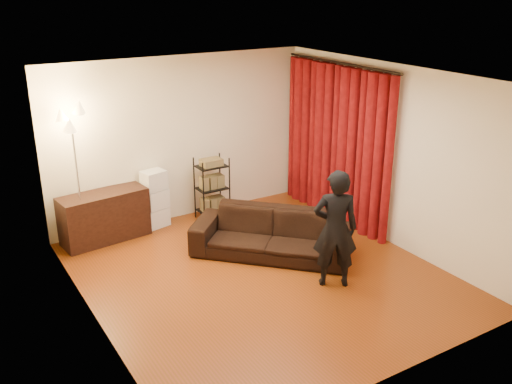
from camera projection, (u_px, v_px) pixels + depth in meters
floor at (261, 275)px, 7.81m from camera, size 5.00×5.00×0.00m
ceiling at (262, 77)px, 6.87m from camera, size 5.00×5.00×0.00m
wall_back at (181, 139)px, 9.34m from camera, size 5.00×0.00×5.00m
wall_front at (403, 258)px, 5.34m from camera, size 5.00×0.00×5.00m
wall_left at (88, 218)px, 6.24m from camera, size 0.00×5.00×5.00m
wall_right at (390, 156)px, 8.44m from camera, size 0.00×5.00×5.00m
curtain_rod at (341, 63)px, 8.86m from camera, size 0.04×2.65×0.04m
curtain at (335, 144)px, 9.31m from camera, size 0.22×2.65×2.55m
sofa at (271, 234)px, 8.30m from camera, size 2.20×2.22×0.66m
person at (335, 229)px, 7.31m from camera, size 0.70×0.63×1.59m
media_cabinet at (104, 217)px, 8.75m from camera, size 1.37×0.65×0.77m
storage_boxes at (155, 199)px, 9.21m from camera, size 0.44×0.38×0.95m
wire_shelf at (212, 188)px, 9.50m from camera, size 0.54×0.42×1.06m
floor_lamp at (78, 180)px, 8.26m from camera, size 0.49×0.49×2.14m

